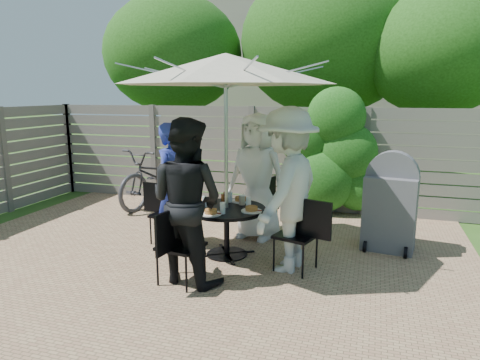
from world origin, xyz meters
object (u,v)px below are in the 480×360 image
(chair_front, at_px, (181,261))
(chair_right, at_px, (297,250))
(chair_left, at_px, (168,226))
(plate_left, at_px, (203,202))
(plate_front, at_px, (211,213))
(glass_front, at_px, (223,208))
(bbq_grill, at_px, (390,206))
(syrup_jug, at_px, (225,200))
(person_back, at_px, (257,177))
(coffee_cup, at_px, (242,200))
(chair_back, at_px, (261,219))
(bicycle, at_px, (160,176))
(glass_back, at_px, (230,197))
(person_left, at_px, (174,186))
(plate_back, at_px, (241,200))
(glass_left, at_px, (205,202))
(plate_right, at_px, (252,210))
(patio_table, at_px, (227,222))
(glass_right, at_px, (248,203))
(person_right, at_px, (287,191))
(person_front, at_px, (187,202))
(umbrella, at_px, (226,69))

(chair_front, relative_size, chair_right, 1.00)
(chair_left, height_order, plate_left, chair_left)
(plate_front, bearing_deg, chair_front, -102.13)
(glass_front, xyz_separation_m, bbq_grill, (1.94, 1.16, -0.11))
(plate_left, relative_size, syrup_jug, 1.62)
(person_back, relative_size, coffee_cup, 15.08)
(chair_back, xyz_separation_m, plate_left, (-0.56, -0.87, 0.42))
(chair_back, bearing_deg, chair_left, -38.64)
(syrup_jug, xyz_separation_m, bicycle, (-2.01, 2.04, -0.18))
(glass_back, height_order, bicycle, bicycle)
(bicycle, bearing_deg, bbq_grill, -4.11)
(person_left, height_order, chair_right, person_left)
(chair_left, bearing_deg, chair_back, 41.65)
(plate_back, height_order, glass_left, glass_left)
(chair_left, relative_size, plate_right, 3.27)
(chair_front, bearing_deg, patio_table, -3.21)
(chair_left, relative_size, chair_front, 0.95)
(glass_front, xyz_separation_m, coffee_cup, (0.10, 0.47, -0.01))
(chair_front, xyz_separation_m, glass_front, (0.25, 0.67, 0.45))
(patio_table, bearing_deg, chair_left, 167.84)
(plate_back, bearing_deg, glass_right, -56.71)
(person_left, height_order, coffee_cup, person_left)
(syrup_jug, bearing_deg, glass_right, -2.46)
(plate_right, relative_size, glass_left, 1.86)
(chair_left, bearing_deg, person_right, -3.30)
(syrup_jug, xyz_separation_m, coffee_cup, (0.19, 0.13, -0.02))
(plate_right, bearing_deg, person_right, -12.21)
(plate_left, relative_size, bbq_grill, 0.19)
(patio_table, height_order, person_front, person_front)
(plate_right, distance_m, syrup_jug, 0.43)
(glass_front, bearing_deg, plate_front, -148.46)
(person_back, height_order, glass_back, person_back)
(person_back, bearing_deg, person_right, -45.00)
(plate_back, bearing_deg, glass_back, -148.46)
(plate_back, distance_m, bicycle, 2.76)
(umbrella, relative_size, syrup_jug, 19.44)
(plate_back, bearing_deg, patio_table, -102.21)
(glass_back, bearing_deg, chair_left, -175.35)
(plate_left, distance_m, glass_right, 0.63)
(person_back, bearing_deg, glass_back, -100.42)
(chair_right, relative_size, glass_back, 6.41)
(syrup_jug, bearing_deg, person_front, -98.31)
(person_back, bearing_deg, chair_front, -89.97)
(bicycle, bearing_deg, chair_front, -46.02)
(person_back, distance_m, plate_back, 0.52)
(person_back, relative_size, person_right, 0.94)
(umbrella, height_order, glass_back, umbrella)
(plate_left, bearing_deg, glass_right, -2.60)
(umbrella, relative_size, plate_left, 11.96)
(chair_right, xyz_separation_m, glass_front, (-0.90, -0.07, 0.45))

